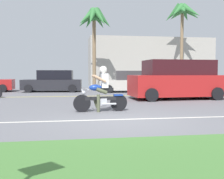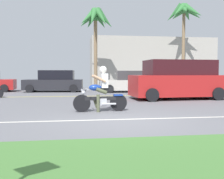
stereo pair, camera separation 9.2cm
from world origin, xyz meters
The scene contains 11 objects.
ground centered at (0.00, 3.00, -0.02)m, with size 56.00×30.00×0.04m, color slate.
grass_median centered at (0.00, -4.10, 0.03)m, with size 56.00×3.80×0.06m, color #477A38.
lane_line_near centered at (0.00, 0.18, 0.00)m, with size 50.40×0.12×0.01m, color silver.
lane_line_far centered at (0.00, 8.10, 0.00)m, with size 50.40×0.12×0.01m, color yellow.
motorcyclist centered at (-0.45, 1.85, 0.67)m, with size 1.91×0.62×1.59m.
suv_nearby centered at (3.95, 5.76, 0.97)m, with size 5.02×2.40×2.00m.
parked_car_1 centered at (-2.79, 12.18, 0.72)m, with size 4.28×2.17×1.54m.
parked_car_2 centered at (2.62, 11.12, 0.71)m, with size 4.29×2.14×1.50m.
palm_tree_0 centered at (0.44, 15.47, 5.69)m, with size 3.24×3.38×6.83m.
palm_tree_1 centered at (8.80, 16.49, 6.73)m, with size 3.60×3.81×7.91m.
building_far centered at (7.04, 21.00, 2.54)m, with size 13.28×4.00×5.08m, color #A8A399.
Camera 2 is at (-1.37, -7.34, 1.35)m, focal length 42.48 mm.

